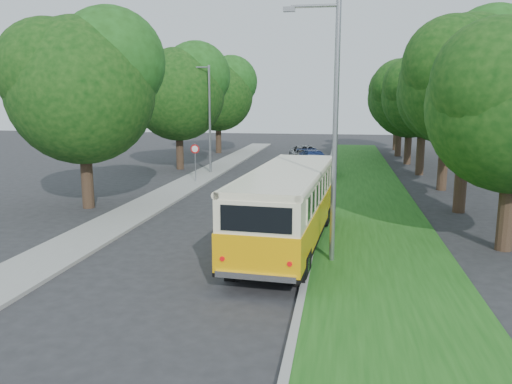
% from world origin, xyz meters
% --- Properties ---
extents(ground, '(120.00, 120.00, 0.00)m').
position_xyz_m(ground, '(0.00, 0.00, 0.00)').
color(ground, '#28282B').
rests_on(ground, ground).
extents(curb, '(0.20, 70.00, 0.15)m').
position_xyz_m(curb, '(3.60, 5.00, 0.07)').
color(curb, gray).
rests_on(curb, ground).
extents(grass_verge, '(4.50, 70.00, 0.13)m').
position_xyz_m(grass_verge, '(5.95, 5.00, 0.07)').
color(grass_verge, '#1D5316').
rests_on(grass_verge, ground).
extents(sidewalk, '(2.20, 70.00, 0.12)m').
position_xyz_m(sidewalk, '(-4.80, 5.00, 0.06)').
color(sidewalk, gray).
rests_on(sidewalk, ground).
extents(treeline, '(24.27, 41.91, 9.46)m').
position_xyz_m(treeline, '(3.15, 17.99, 5.93)').
color(treeline, '#332319').
rests_on(treeline, ground).
extents(lamppost_near, '(1.71, 0.16, 8.00)m').
position_xyz_m(lamppost_near, '(4.21, -2.50, 4.37)').
color(lamppost_near, gray).
rests_on(lamppost_near, ground).
extents(lamppost_far, '(1.71, 0.16, 7.50)m').
position_xyz_m(lamppost_far, '(-4.70, 16.00, 4.12)').
color(lamppost_far, gray).
rests_on(lamppost_far, ground).
extents(warning_sign, '(0.56, 0.10, 2.50)m').
position_xyz_m(warning_sign, '(-4.50, 11.98, 1.71)').
color(warning_sign, gray).
rests_on(warning_sign, ground).
extents(vintage_bus, '(3.09, 9.71, 2.84)m').
position_xyz_m(vintage_bus, '(2.71, -0.97, 1.42)').
color(vintage_bus, '#FFB208').
rests_on(vintage_bus, ground).
extents(car_silver, '(2.68, 4.09, 1.29)m').
position_xyz_m(car_silver, '(1.38, 7.95, 0.65)').
color(car_silver, '#B1B1B6').
rests_on(car_silver, ground).
extents(car_white, '(2.11, 4.70, 1.50)m').
position_xyz_m(car_white, '(3.00, 15.07, 0.75)').
color(car_white, silver).
rests_on(car_white, ground).
extents(car_blue, '(3.35, 5.00, 1.35)m').
position_xyz_m(car_blue, '(2.46, 20.29, 0.67)').
color(car_blue, navy).
rests_on(car_blue, ground).
extents(car_grey, '(3.21, 5.48, 1.43)m').
position_xyz_m(car_grey, '(1.52, 23.41, 0.72)').
color(car_grey, slate).
rests_on(car_grey, ground).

